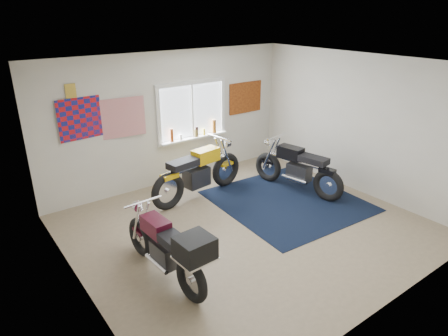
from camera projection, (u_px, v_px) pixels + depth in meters
ground at (247, 227)px, 6.76m from camera, size 5.50×5.50×0.00m
room_shell at (250, 135)px, 6.15m from camera, size 5.50×5.50×5.50m
navy_rug at (287, 201)px, 7.68m from camera, size 2.64×2.74×0.01m
window_assembly at (192, 115)px, 8.37m from camera, size 1.66×0.17×1.26m
oil_bottles at (198, 131)px, 8.49m from camera, size 1.14×0.09×0.30m
flag_display at (70, 91)px, 6.76m from camera, size 1.60×0.10×1.17m
triumph_poster at (245, 98)px, 9.11m from camera, size 0.90×0.03×0.70m
yellow_triumph at (198, 173)px, 7.70m from camera, size 2.20×0.66×1.11m
black_chrome_bike at (297, 169)px, 7.98m from camera, size 0.68×2.03×1.05m
maroon_tourer at (169, 249)px, 5.26m from camera, size 0.58×1.91×0.97m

